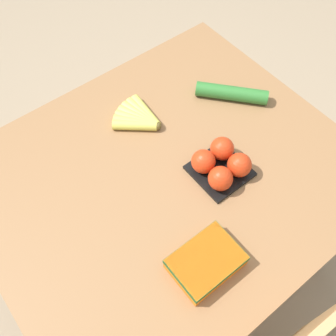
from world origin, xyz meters
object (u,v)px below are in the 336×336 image
Objects in this scene: banana_bunch at (139,118)px; tomato_pack at (221,164)px; cucumber_near at (231,93)px; carrot_bag at (206,262)px.

tomato_pack reaches higher than banana_bunch.
tomato_pack is at bearing 40.62° from cucumber_near.
carrot_bag is (0.16, 0.51, 0.01)m from banana_bunch.
carrot_bag is at bearing 40.41° from tomato_pack.
tomato_pack is 0.74× the size of cucumber_near.
cucumber_near reaches higher than banana_bunch.
cucumber_near is (-0.31, 0.11, 0.01)m from banana_bunch.
tomato_pack is 0.89× the size of carrot_bag.
cucumber_near reaches higher than carrot_bag.
banana_bunch is 1.00× the size of tomato_pack.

